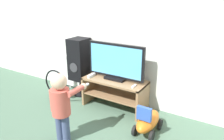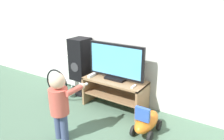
# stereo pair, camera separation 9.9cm
# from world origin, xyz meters

# --- Properties ---
(ground_plane) EXTENTS (16.00, 16.00, 0.00)m
(ground_plane) POSITION_xyz_m (0.00, 0.00, 0.00)
(ground_plane) COLOR #4C6B56
(wall_back) EXTENTS (10.00, 0.06, 2.60)m
(wall_back) POSITION_xyz_m (0.00, 0.55, 1.30)
(wall_back) COLOR silver
(wall_back) RESTS_ON ground_plane
(tv_stand) EXTENTS (1.05, 0.47, 0.51)m
(tv_stand) POSITION_xyz_m (0.00, 0.23, 0.33)
(tv_stand) COLOR #93704C
(tv_stand) RESTS_ON ground_plane
(television) EXTENTS (0.99, 0.20, 0.60)m
(television) POSITION_xyz_m (0.00, 0.26, 0.80)
(television) COLOR black
(television) RESTS_ON tv_stand
(game_console) EXTENTS (0.05, 0.20, 0.04)m
(game_console) POSITION_xyz_m (-0.41, 0.15, 0.53)
(game_console) COLOR white
(game_console) RESTS_ON tv_stand
(remote_primary) EXTENTS (0.04, 0.13, 0.03)m
(remote_primary) POSITION_xyz_m (0.40, 0.13, 0.52)
(remote_primary) COLOR white
(remote_primary) RESTS_ON tv_stand
(child) EXTENTS (0.36, 0.52, 0.94)m
(child) POSITION_xyz_m (-0.13, -0.87, 0.55)
(child) COLOR #3F4C72
(child) RESTS_ON ground_plane
(speaker_tower) EXTENTS (0.31, 0.35, 1.09)m
(speaker_tower) POSITION_xyz_m (-0.81, 0.33, 0.69)
(speaker_tower) COLOR black
(speaker_tower) RESTS_ON ground_plane
(floor_fan) EXTENTS (0.49, 0.26, 0.60)m
(floor_fan) POSITION_xyz_m (-1.00, -0.12, 0.27)
(floor_fan) COLOR black
(floor_fan) RESTS_ON ground_plane
(ride_on_toy) EXTENTS (0.29, 0.58, 0.46)m
(ride_on_toy) POSITION_xyz_m (0.76, -0.15, 0.18)
(ride_on_toy) COLOR orange
(ride_on_toy) RESTS_ON ground_plane
(radiator) EXTENTS (0.76, 0.08, 0.67)m
(radiator) POSITION_xyz_m (-1.47, 0.48, 0.36)
(radiator) COLOR white
(radiator) RESTS_ON ground_plane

